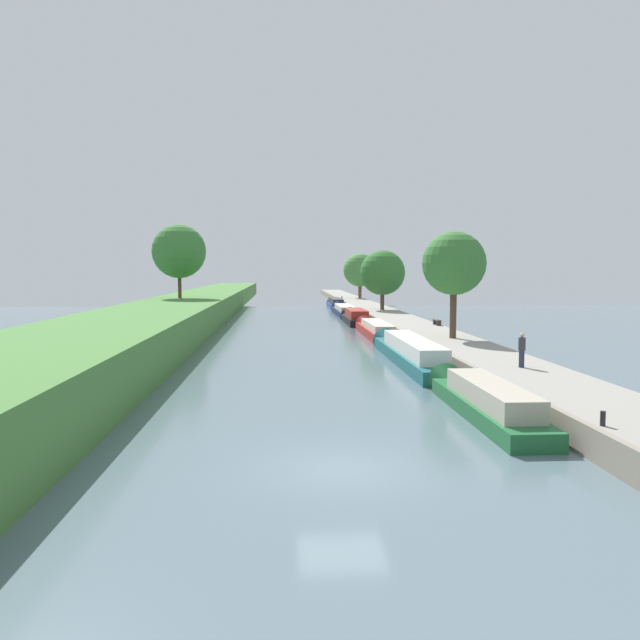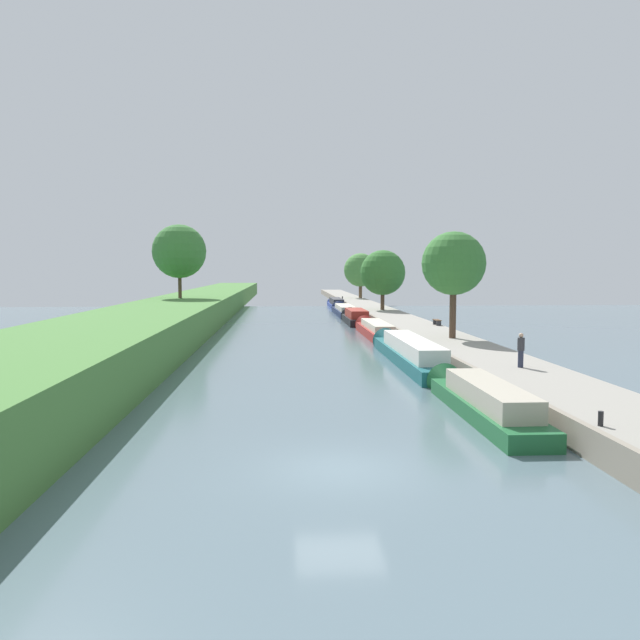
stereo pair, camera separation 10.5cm
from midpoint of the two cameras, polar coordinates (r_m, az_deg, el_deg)
ground_plane at (r=18.24m, az=1.93°, el=-13.43°), size 160.00×160.00×0.00m
stone_quay at (r=20.21m, az=24.08°, el=-10.54°), size 0.25×260.00×1.01m
narrowboat_green at (r=25.55m, az=14.49°, el=-7.00°), size 1.83×11.02×1.97m
narrowboat_teal at (r=38.74m, az=8.08°, el=-2.85°), size 2.00×16.79×2.17m
narrowboat_red at (r=53.86m, az=5.05°, el=-0.87°), size 1.95×13.45×1.85m
narrowboat_black at (r=66.52m, az=3.25°, el=0.25°), size 2.16×10.48×2.20m
narrowboat_navy at (r=79.33m, az=2.23°, el=0.89°), size 2.19×14.63×2.08m
narrowboat_blue at (r=93.81m, az=1.47°, el=1.50°), size 1.81×13.60×2.01m
tree_rightbank_midnear at (r=43.72m, az=12.14°, el=5.03°), size 4.34×4.34×7.30m
tree_rightbank_midfar at (r=73.60m, az=5.77°, el=4.31°), size 5.27×5.27×6.99m
tree_rightbank_far at (r=104.45m, az=3.74°, el=4.56°), size 5.55×5.55×7.43m
tree_leftbank_downstream at (r=69.25m, az=-12.65°, el=6.12°), size 5.77×5.77×7.92m
person_walking at (r=31.56m, az=17.92°, el=-2.56°), size 0.34×0.34×1.66m
mooring_bollard_near at (r=20.82m, az=24.33°, el=-8.19°), size 0.16×0.16×0.45m
mooring_bollard_far at (r=100.44m, az=2.08°, el=2.05°), size 0.16×0.16×0.45m
park_bench at (r=53.96m, az=10.66°, el=-0.09°), size 0.44×1.50×0.47m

